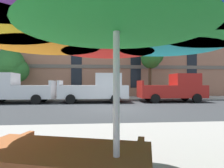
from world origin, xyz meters
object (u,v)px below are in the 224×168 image
pickup_white (15,89)px  patio_umbrella (116,7)px  street_tree_left (12,66)px  street_tree_middle (152,56)px  pickup_white_midblock (97,89)px  pickup_red (174,89)px

pickup_white → patio_umbrella: 14.12m
street_tree_left → street_tree_middle: size_ratio=0.87×
street_tree_left → patio_umbrella: street_tree_left is taller
patio_umbrella → street_tree_middle: bearing=72.1°
pickup_white_midblock → street_tree_left: size_ratio=1.11×
street_tree_middle → street_tree_left: bearing=178.0°
pickup_white → street_tree_left: bearing=115.6°
pickup_red → patio_umbrella: (-5.96, -12.70, 1.08)m
pickup_white → street_tree_left: (-1.74, 3.62, 1.98)m
pickup_red → patio_umbrella: patio_umbrella is taller
pickup_white_midblock → patio_umbrella: size_ratio=1.40×
pickup_white_midblock → street_tree_middle: 6.79m
pickup_white_midblock → patio_umbrella: bearing=-89.5°
pickup_white → pickup_red: size_ratio=1.00×
pickup_white_midblock → pickup_red: bearing=0.0°
pickup_white → patio_umbrella: bearing=-64.4°
street_tree_left → patio_umbrella: size_ratio=1.26×
patio_umbrella → pickup_red: bearing=64.8°
pickup_red → street_tree_left: size_ratio=1.11×
pickup_red → street_tree_left: 14.39m
pickup_red → patio_umbrella: 14.07m
pickup_white → pickup_white_midblock: size_ratio=1.00×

